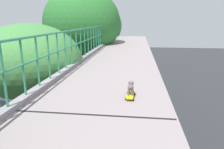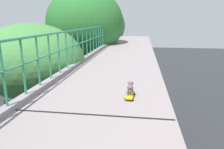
# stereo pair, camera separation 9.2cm
# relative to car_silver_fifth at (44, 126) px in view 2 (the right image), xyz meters

# --- Properties ---
(car_silver_fifth) EXTENTS (1.96, 4.23, 1.43)m
(car_silver_fifth) POSITION_rel_car_silver_fifth_xyz_m (0.00, 0.00, 0.00)
(car_silver_fifth) COLOR #B8BBBD
(car_silver_fifth) RESTS_ON ground
(car_grey_sixth) EXTENTS (1.94, 3.91, 1.51)m
(car_grey_sixth) POSITION_rel_car_silver_fifth_xyz_m (-3.69, 2.92, -0.01)
(car_grey_sixth) COLOR slate
(car_grey_sixth) RESTS_ON ground
(city_bus) EXTENTS (2.57, 11.50, 3.06)m
(city_bus) POSITION_rel_car_silver_fifth_xyz_m (-3.94, 17.02, 1.05)
(city_bus) COLOR white
(city_bus) RESTS_ON ground
(roadside_tree_mid) EXTENTS (4.11, 4.11, 7.64)m
(roadside_tree_mid) POSITION_rel_car_silver_fifth_xyz_m (2.09, -4.48, 5.35)
(roadside_tree_mid) COLOR #4B4124
(roadside_tree_mid) RESTS_ON ground
(roadside_tree_far) EXTENTS (5.45, 5.45, 9.99)m
(roadside_tree_far) POSITION_rel_car_silver_fifth_xyz_m (2.32, 2.83, 6.82)
(roadside_tree_far) COLOR #4D432D
(roadside_tree_far) RESTS_ON ground
(roadside_tree_farthest) EXTENTS (4.90, 4.90, 9.45)m
(roadside_tree_farthest) POSITION_rel_car_silver_fifth_xyz_m (2.06, 11.03, 6.41)
(roadside_tree_farthest) COLOR brown
(roadside_tree_farthest) RESTS_ON ground
(toy_skateboard) EXTENTS (0.21, 0.54, 0.08)m
(toy_skateboard) POSITION_rel_car_silver_fifth_xyz_m (6.20, -7.93, 5.48)
(toy_skateboard) COLOR gold
(toy_skateboard) RESTS_ON overpass_deck
(small_dog) EXTENTS (0.14, 0.32, 0.27)m
(small_dog) POSITION_rel_car_silver_fifth_xyz_m (6.20, -7.92, 5.66)
(small_dog) COLOR #65565B
(small_dog) RESTS_ON toy_skateboard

